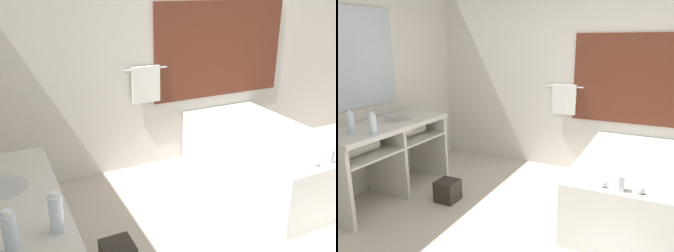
% 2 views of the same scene
% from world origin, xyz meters
% --- Properties ---
extents(wall_back_with_blinds, '(7.40, 0.13, 2.70)m').
position_xyz_m(wall_back_with_blinds, '(0.02, 2.23, 1.35)').
color(wall_back_with_blinds, silver).
rests_on(wall_back_with_blinds, ground_plane).
extents(vanity_counter, '(0.66, 1.49, 0.85)m').
position_xyz_m(vanity_counter, '(-1.86, 0.51, 0.62)').
color(vanity_counter, silver).
rests_on(vanity_counter, ground_plane).
extents(bathtub, '(0.97, 1.82, 0.70)m').
position_xyz_m(bathtub, '(0.67, 1.28, 0.32)').
color(bathtub, white).
rests_on(bathtub, ground_plane).
extents(water_bottle_1, '(0.07, 0.07, 0.22)m').
position_xyz_m(water_bottle_1, '(-1.62, 0.13, 0.96)').
color(water_bottle_1, silver).
rests_on(water_bottle_1, vanity_counter).
extents(water_bottle_3, '(0.07, 0.07, 0.23)m').
position_xyz_m(water_bottle_3, '(-1.84, 0.06, 0.96)').
color(water_bottle_3, silver).
rests_on(water_bottle_3, vanity_counter).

